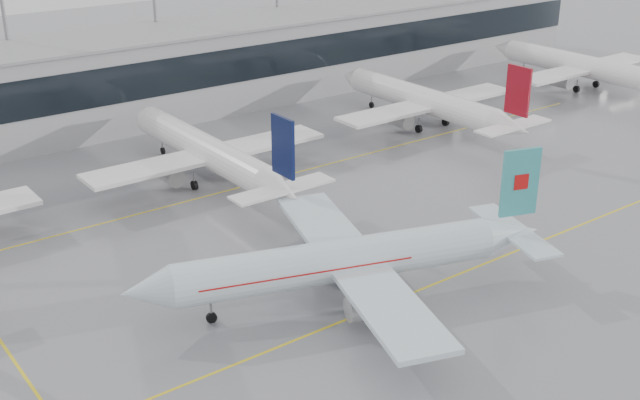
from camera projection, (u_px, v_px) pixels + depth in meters
ground at (403, 297)px, 69.15m from camera, size 320.00×320.00×0.00m
taxi_line_main at (403, 297)px, 69.15m from camera, size 120.00×0.25×0.01m
taxi_line_north at (226, 191)px, 91.28m from camera, size 120.00×0.25×0.01m
terminal at (107, 82)px, 112.54m from camera, size 180.00×15.00×12.00m
terminal_glass at (129, 83)px, 106.38m from camera, size 180.00×0.20×5.00m
terminal_roof at (102, 38)px, 110.12m from camera, size 182.00×16.00×0.40m
light_masts at (85, 24)px, 114.10m from camera, size 156.40×1.00×22.60m
air_canada_jet at (351, 259)px, 67.39m from camera, size 36.60×30.01×11.83m
parked_jet_c at (208, 152)px, 92.55m from camera, size 29.64×36.96×11.72m
parked_jet_d at (428, 102)px, 111.85m from camera, size 29.64×36.96×11.72m
parked_jet_e at (583, 66)px, 131.16m from camera, size 29.64×36.96×11.72m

